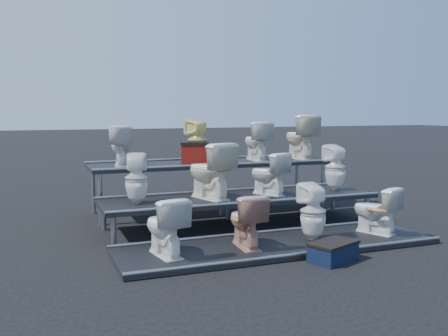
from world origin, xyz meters
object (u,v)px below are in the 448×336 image
object	(u,v)px
toilet_2	(313,212)
toilet_8	(121,146)
toilet_5	(209,171)
step_stool	(333,253)
toilet_6	(268,174)
toilet_7	(335,168)
toilet_4	(136,179)
red_crate	(195,154)
toilet_9	(197,141)
toilet_10	(256,141)
toilet_3	(375,210)
toilet_11	(300,137)
toilet_0	(165,226)
toilet_1	(246,220)

from	to	relation	value
toilet_2	toilet_8	xyz separation A→B (m)	(-2.08, 2.60, 0.76)
toilet_5	step_stool	bearing A→B (deg)	95.58
toilet_6	toilet_7	world-z (taller)	toilet_7
toilet_2	toilet_4	world-z (taller)	toilet_4
toilet_2	red_crate	xyz separation A→B (m)	(-0.82, 2.56, 0.58)
toilet_9	toilet_8	bearing A→B (deg)	-24.67
toilet_4	red_crate	xyz separation A→B (m)	(1.26, 1.26, 0.20)
toilet_9	toilet_10	distance (m)	1.12
toilet_3	toilet_8	size ratio (longest dim) A/B	0.99
toilet_2	toilet_11	xyz separation A→B (m)	(1.26, 2.60, 0.84)
toilet_11	step_stool	world-z (taller)	toilet_11
toilet_0	step_stool	xyz separation A→B (m)	(1.84, -0.74, -0.31)
toilet_3	toilet_11	distance (m)	2.76
toilet_0	toilet_4	distance (m)	1.36
toilet_4	step_stool	distance (m)	2.89
toilet_3	toilet_4	size ratio (longest dim) A/B	0.93
toilet_3	toilet_4	world-z (taller)	toilet_4
toilet_5	red_crate	xyz separation A→B (m)	(0.18, 1.26, 0.14)
toilet_4	toilet_10	bearing A→B (deg)	-137.08
toilet_3	toilet_10	bearing A→B (deg)	-98.34
toilet_3	toilet_5	world-z (taller)	toilet_5
toilet_8	red_crate	distance (m)	1.28
toilet_1	toilet_11	bearing A→B (deg)	-127.13
toilet_2	toilet_10	size ratio (longest dim) A/B	1.07
toilet_5	toilet_11	size ratio (longest dim) A/B	1.02
toilet_3	step_stool	bearing A→B (deg)	10.33
toilet_10	step_stool	distance (m)	3.56
toilet_3	toilet_10	xyz separation A→B (m)	(-0.64, 2.60, 0.82)
step_stool	toilet_3	bearing A→B (deg)	10.58
toilet_3	toilet_8	distance (m)	4.11
toilet_6	toilet_3	bearing A→B (deg)	107.55
toilet_5	toilet_9	bearing A→B (deg)	-116.66
toilet_1	toilet_8	xyz separation A→B (m)	(-1.12, 2.60, 0.79)
toilet_9	red_crate	bearing A→B (deg)	6.97
toilet_4	toilet_8	size ratio (longest dim) A/B	1.07
toilet_0	toilet_10	bearing A→B (deg)	-141.68
step_stool	toilet_9	bearing A→B (deg)	78.21
toilet_0	toilet_6	world-z (taller)	toilet_6
toilet_0	toilet_5	distance (m)	1.71
toilet_6	toilet_8	xyz separation A→B (m)	(-2.06, 1.30, 0.40)
toilet_0	toilet_8	world-z (taller)	toilet_8
toilet_6	toilet_11	bearing A→B (deg)	-155.51
toilet_0	toilet_6	distance (m)	2.40
toilet_3	step_stool	world-z (taller)	toilet_3
toilet_4	red_crate	size ratio (longest dim) A/B	1.62
toilet_3	toilet_6	size ratio (longest dim) A/B	0.99
toilet_7	step_stool	xyz separation A→B (m)	(-1.36, -2.04, -0.73)
toilet_0	toilet_7	distance (m)	3.48
toilet_0	toilet_11	distance (m)	4.26
toilet_5	toilet_10	bearing A→B (deg)	-152.71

